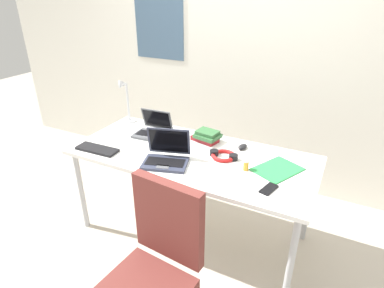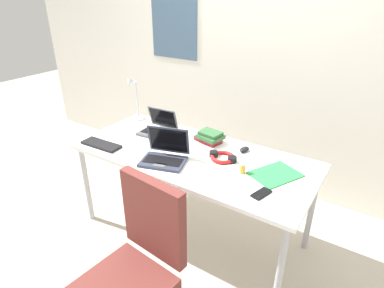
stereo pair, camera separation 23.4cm
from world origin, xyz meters
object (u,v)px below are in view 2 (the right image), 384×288
Objects in this scene: laptop_mid_desk at (158,129)px; pill_bottle at (243,168)px; desk_lamp at (135,100)px; book_stack at (209,137)px; computer_mouse at (244,149)px; laptop_back_right at (165,155)px; paper_folder_near_mouse at (275,174)px; external_keyboard at (101,145)px; headphones at (223,157)px; office_chair at (135,282)px; cell_phone at (261,194)px.

laptop_mid_desk is 3.62× the size of pill_bottle.
desk_lamp reaches higher than book_stack.
pill_bottle is at bearing -56.64° from computer_mouse.
pill_bottle is 0.33× the size of book_stack.
laptop_back_right is 1.28× the size of laptop_mid_desk.
paper_folder_near_mouse is (0.31, -0.19, -0.01)m from computer_mouse.
computer_mouse is (0.97, 0.52, 0.01)m from external_keyboard.
headphones is at bearing -101.02° from computer_mouse.
office_chair is at bearing -104.86° from pill_bottle.
pill_bottle is at bearing 15.47° from laptop_back_right.
book_stack is 1.21m from office_chair.
computer_mouse is 1.19m from office_chair.
laptop_back_right is 0.42m from headphones.
laptop_back_right is at bearing -104.14° from book_stack.
cell_phone is at bearing -18.47° from laptop_mid_desk.
external_keyboard is 0.34× the size of office_chair.
laptop_mid_desk reaches higher than book_stack.
computer_mouse is 0.32m from pill_bottle.
paper_folder_near_mouse is at bearing -5.33° from laptop_mid_desk.
paper_folder_near_mouse is (1.28, 0.33, -0.01)m from external_keyboard.
desk_lamp reaches higher than headphones.
paper_folder_near_mouse is 0.32× the size of office_chair.
desk_lamp is 4.17× the size of computer_mouse.
book_stack is at bearing 162.85° from paper_folder_near_mouse.
office_chair reaches higher than laptop_back_right.
desk_lamp reaches higher than computer_mouse.
office_chair is at bearing -91.45° from headphones.
office_chair is at bearing -49.15° from desk_lamp.
laptop_mid_desk is at bearing 174.67° from paper_folder_near_mouse.
external_keyboard is 0.85m from book_stack.
laptop_back_right is at bearing 114.05° from office_chair.
computer_mouse is at bearing 148.27° from paper_folder_near_mouse.
laptop_mid_desk is 0.68m from headphones.
laptop_mid_desk is (-0.34, 0.35, -0.00)m from laptop_back_right.
computer_mouse is 0.40× the size of book_stack.
office_chair is (-0.10, -1.13, -0.36)m from computer_mouse.
book_stack is (0.81, -0.03, -0.15)m from desk_lamp.
laptop_back_right is 1.71× the size of headphones.
cell_phone is at bearing -32.87° from headphones.
computer_mouse is 0.45× the size of headphones.
laptop_back_right is at bearing -143.64° from headphones.
headphones is 0.22m from pill_bottle.
desk_lamp is 1.21× the size of external_keyboard.
office_chair is at bearing -113.77° from paper_folder_near_mouse.
desk_lamp is 1.40× the size of laptop_mid_desk.
laptop_mid_desk is 0.46m from book_stack.
headphones reaches higher than paper_folder_near_mouse.
cell_phone is at bearing -35.76° from book_stack.
office_chair is at bearing -65.95° from laptop_back_right.
laptop_back_right is 0.38× the size of office_chair.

